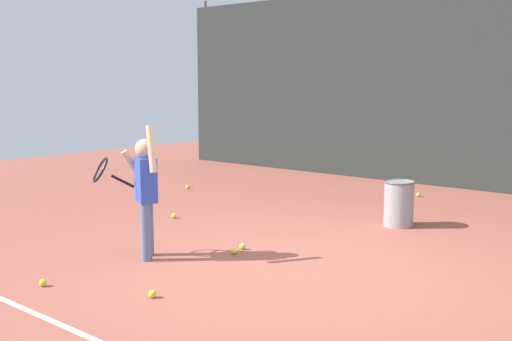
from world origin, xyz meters
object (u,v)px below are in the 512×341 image
(tennis_ball_3, at_px, (234,251))
(tennis_ball_1, at_px, (152,294))
(tennis_ball_6, at_px, (242,246))
(tennis_ball_5, at_px, (418,195))
(tennis_ball_4, at_px, (174,216))
(ball_hopper, at_px, (399,203))
(tennis_ball_0, at_px, (188,187))
(tennis_ball_2, at_px, (43,283))
(tennis_player, at_px, (144,187))

(tennis_ball_3, bearing_deg, tennis_ball_1, -75.65)
(tennis_ball_1, bearing_deg, tennis_ball_3, 104.35)
(tennis_ball_3, height_order, tennis_ball_6, same)
(tennis_ball_3, xyz_separation_m, tennis_ball_5, (0.03, 4.25, 0.00))
(tennis_ball_4, bearing_deg, tennis_ball_3, -23.79)
(tennis_ball_1, height_order, tennis_ball_3, same)
(ball_hopper, height_order, tennis_ball_6, ball_hopper)
(tennis_ball_0, height_order, tennis_ball_4, same)
(ball_hopper, distance_m, tennis_ball_2, 4.28)
(tennis_ball_1, distance_m, tennis_ball_6, 1.65)
(tennis_ball_2, bearing_deg, tennis_ball_0, 121.79)
(tennis_player, xyz_separation_m, tennis_ball_2, (0.01, -1.16, -0.69))
(tennis_player, height_order, tennis_ball_5, tennis_player)
(tennis_ball_0, bearing_deg, tennis_ball_3, -37.11)
(tennis_ball_2, relative_size, tennis_ball_5, 1.00)
(tennis_ball_6, bearing_deg, tennis_ball_2, -104.92)
(tennis_ball_0, relative_size, tennis_ball_2, 1.00)
(tennis_ball_4, relative_size, tennis_ball_5, 1.00)
(tennis_ball_6, bearing_deg, tennis_ball_5, 88.87)
(tennis_player, relative_size, tennis_ball_3, 20.46)
(ball_hopper, height_order, tennis_ball_4, ball_hopper)
(tennis_ball_1, bearing_deg, ball_hopper, 84.62)
(tennis_ball_1, xyz_separation_m, tennis_ball_4, (-2.10, 2.17, 0.00))
(tennis_player, distance_m, tennis_ball_3, 1.13)
(tennis_ball_5, distance_m, tennis_ball_6, 4.05)
(tennis_ball_1, relative_size, tennis_ball_6, 1.00)
(ball_hopper, relative_size, tennis_ball_3, 8.52)
(ball_hopper, distance_m, tennis_ball_0, 3.95)
(ball_hopper, distance_m, tennis_ball_3, 2.37)
(tennis_player, xyz_separation_m, tennis_ball_4, (-1.14, 1.43, -0.69))
(tennis_ball_0, bearing_deg, tennis_ball_4, -48.37)
(tennis_player, distance_m, tennis_ball_0, 4.14)
(tennis_ball_0, distance_m, tennis_ball_3, 4.06)
(tennis_ball_5, height_order, tennis_ball_6, same)
(ball_hopper, relative_size, tennis_ball_4, 8.52)
(tennis_ball_5, bearing_deg, tennis_player, -97.28)
(tennis_player, height_order, tennis_ball_2, tennis_player)
(tennis_ball_0, xyz_separation_m, tennis_ball_2, (2.65, -4.27, 0.00))
(ball_hopper, xyz_separation_m, tennis_ball_5, (-0.68, 2.00, -0.26))
(tennis_player, distance_m, tennis_ball_6, 1.23)
(tennis_ball_1, bearing_deg, tennis_ball_2, -156.11)
(tennis_ball_0, height_order, tennis_ball_3, same)
(tennis_ball_0, distance_m, tennis_ball_4, 2.25)
(tennis_player, bearing_deg, tennis_ball_6, 85.29)
(tennis_ball_2, distance_m, tennis_ball_6, 2.09)
(tennis_ball_4, bearing_deg, tennis_ball_5, 63.04)
(tennis_ball_0, bearing_deg, tennis_ball_1, -46.95)
(tennis_ball_1, xyz_separation_m, tennis_ball_2, (-0.95, -0.42, 0.00))
(tennis_ball_3, height_order, tennis_ball_5, same)
(tennis_ball_2, relative_size, tennis_ball_3, 1.00)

